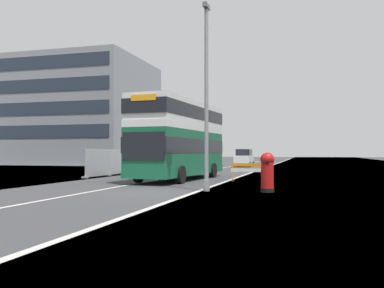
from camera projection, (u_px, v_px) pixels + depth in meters
name	position (u px, v px, depth m)	size (l,w,h in m)	color
ground	(156.00, 193.00, 18.19)	(140.00, 280.00, 0.10)	#38383A
double_decker_bus	(180.00, 139.00, 26.57)	(3.41, 10.66, 4.90)	#145638
lamppost_foreground	(206.00, 102.00, 18.85)	(0.29, 0.70, 8.44)	gray
red_pillar_postbox	(267.00, 170.00, 18.21)	(0.61, 0.61, 1.74)	black
roadworks_barrier	(247.00, 170.00, 24.88)	(1.90, 0.62, 1.09)	orange
construction_site_fence	(157.00, 160.00, 40.98)	(0.44, 27.40, 2.02)	#A8AAAD
car_oncoming_near	(191.00, 160.00, 42.82)	(2.03, 4.01, 2.01)	navy
car_receding_mid	(244.00, 158.00, 50.39)	(1.98, 4.52, 2.10)	silver
bare_tree_far_verge_near	(159.00, 145.00, 53.76)	(3.21, 2.94, 4.71)	#4C3D2D
bare_tree_far_verge_mid	(178.00, 150.00, 70.83)	(3.10, 2.34, 4.32)	#4C3D2D
backdrop_office_block	(79.00, 113.00, 64.30)	(20.30, 17.74, 15.49)	gray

